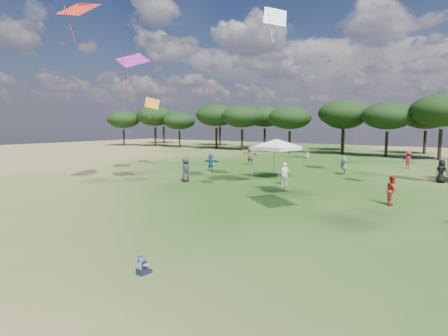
{
  "coord_description": "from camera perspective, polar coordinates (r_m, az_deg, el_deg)",
  "views": [
    {
      "loc": [
        6.89,
        -5.34,
        4.18
      ],
      "look_at": [
        -0.82,
        6.0,
        2.55
      ],
      "focal_mm": 30.0,
      "sensor_mm": 36.0,
      "label": 1
    }
  ],
  "objects": [
    {
      "name": "tent_left",
      "position": [
        28.95,
        8.04,
        4.14
      ],
      "size": [
        5.47,
        5.47,
        3.31
      ],
      "rotation": [
        0.0,
        0.0,
        -0.22
      ],
      "color": "gray",
      "rests_on": "ground"
    },
    {
      "name": "tree_line",
      "position": [
        52.95,
        29.59,
        7.25
      ],
      "size": [
        108.78,
        17.63,
        7.77
      ],
      "color": "black",
      "rests_on": "ground"
    },
    {
      "name": "ground",
      "position": [
        9.67,
        -17.17,
        -19.14
      ],
      "size": [
        140.0,
        140.0,
        0.0
      ],
      "primitive_type": "plane",
      "color": "#294F17",
      "rests_on": "ground"
    },
    {
      "name": "toddler",
      "position": [
        10.99,
        -12.34,
        -14.34
      ],
      "size": [
        0.38,
        0.42,
        0.56
      ],
      "rotation": [
        0.0,
        0.0,
        -0.07
      ],
      "color": "black",
      "rests_on": "ground"
    },
    {
      "name": "festival_crowd",
      "position": [
        30.06,
        19.16,
        0.05
      ],
      "size": [
        29.24,
        18.77,
        1.92
      ],
      "color": "#A8241C",
      "rests_on": "ground"
    }
  ]
}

